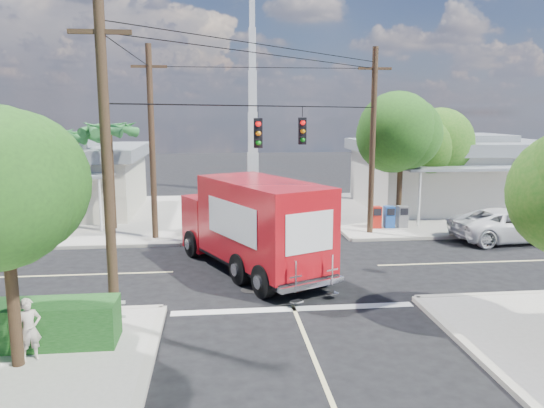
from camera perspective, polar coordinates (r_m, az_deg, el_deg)
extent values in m
plane|color=black|center=(20.67, 0.60, -6.97)|extent=(120.00, 120.00, 0.00)
cube|color=#A7A196|center=(33.94, 17.09, -0.63)|extent=(14.00, 14.00, 0.14)
cube|color=#AEA99A|center=(31.85, 5.43, -0.90)|extent=(0.25, 14.00, 0.14)
cube|color=#AEA99A|center=(27.79, 22.74, -3.22)|extent=(14.00, 0.25, 0.14)
cube|color=#A7A196|center=(32.39, -21.56, -1.37)|extent=(14.00, 14.00, 0.14)
cube|color=#AEA99A|center=(31.26, -9.10, -1.18)|extent=(0.25, 14.00, 0.14)
cube|color=#AEA99A|center=(25.87, -25.61, -4.35)|extent=(14.00, 0.25, 0.14)
cube|color=beige|center=(30.34, -1.62, -1.52)|extent=(0.12, 12.00, 0.01)
cube|color=beige|center=(23.96, 25.21, -5.56)|extent=(12.00, 0.12, 0.01)
cube|color=beige|center=(21.92, -26.56, -7.04)|extent=(12.00, 0.12, 0.01)
cube|color=silver|center=(16.63, 2.37, -11.20)|extent=(7.50, 0.40, 0.01)
cube|color=silver|center=(35.20, 18.84, 2.56)|extent=(11.00, 8.00, 3.40)
cube|color=gray|center=(35.02, 19.03, 5.88)|extent=(11.80, 8.80, 0.70)
cube|color=gray|center=(34.99, 19.07, 6.70)|extent=(6.05, 4.40, 0.50)
cube|color=gray|center=(30.73, 22.79, 3.58)|extent=(9.90, 1.80, 0.15)
cylinder|color=silver|center=(28.31, 15.56, 0.56)|extent=(0.12, 0.12, 2.90)
cube|color=beige|center=(33.84, -22.71, 1.88)|extent=(10.00, 8.00, 3.20)
cube|color=gray|center=(33.65, -22.93, 5.16)|extent=(10.80, 8.80, 0.70)
cube|color=gray|center=(33.62, -22.99, 6.01)|extent=(5.50, 4.40, 0.50)
cube|color=gray|center=(29.08, -25.55, 2.68)|extent=(9.00, 1.80, 0.15)
cylinder|color=silver|center=(27.42, -17.99, -0.07)|extent=(0.12, 0.12, 2.70)
cube|color=silver|center=(40.00, -2.06, 3.40)|extent=(0.80, 0.80, 3.00)
cube|color=silver|center=(39.78, -2.08, 7.70)|extent=(0.70, 0.70, 3.00)
cube|color=silver|center=(39.78, -2.11, 12.02)|extent=(0.60, 0.60, 3.00)
cube|color=silver|center=(40.01, -2.14, 16.32)|extent=(0.50, 0.50, 3.00)
cube|color=silver|center=(40.46, -2.17, 20.54)|extent=(0.40, 0.40, 3.00)
cylinder|color=#422D1C|center=(13.61, -26.17, -8.20)|extent=(0.28, 0.28, 3.71)
sphere|color=#224B18|center=(13.12, -26.93, 1.51)|extent=(3.71, 3.71, 3.71)
sphere|color=#224B18|center=(12.74, -25.89, 0.84)|extent=(3.25, 3.25, 3.25)
cylinder|color=#422D1C|center=(28.37, 13.55, 1.89)|extent=(0.28, 0.28, 4.10)
sphere|color=#224B18|center=(28.14, 13.76, 7.05)|extent=(4.10, 4.10, 4.10)
sphere|color=#224B18|center=(28.19, 12.87, 7.61)|extent=(3.33, 3.33, 3.33)
sphere|color=#224B18|center=(27.99, 14.64, 6.74)|extent=(3.58, 3.58, 3.58)
cylinder|color=#422D1C|center=(31.38, 16.67, 2.01)|extent=(0.28, 0.28, 3.58)
sphere|color=#226115|center=(31.17, 16.87, 6.10)|extent=(3.58, 3.58, 3.58)
sphere|color=#226115|center=(31.19, 16.07, 6.55)|extent=(2.91, 2.91, 2.91)
sphere|color=#226115|center=(31.04, 17.67, 5.83)|extent=(3.14, 3.14, 3.14)
cylinder|color=#422D1C|center=(27.84, -16.82, 2.53)|extent=(0.24, 0.24, 5.00)
cone|color=#27702F|center=(27.49, -15.23, 7.96)|extent=(0.50, 2.06, 0.98)
cone|color=#27702F|center=(28.24, -15.69, 7.98)|extent=(1.92, 1.68, 0.98)
cone|color=#27702F|center=(28.55, -17.15, 7.93)|extent=(2.12, 0.95, 0.98)
cone|color=#27702F|center=(28.19, -18.57, 7.83)|extent=(1.34, 2.07, 0.98)
cone|color=#27702F|center=(27.43, -18.92, 7.77)|extent=(1.34, 2.07, 0.98)
cone|color=#27702F|center=(26.83, -17.86, 7.80)|extent=(2.12, 0.95, 0.98)
cone|color=#27702F|center=(26.86, -16.18, 7.88)|extent=(1.92, 1.68, 0.98)
cylinder|color=#422D1C|center=(29.74, -20.06, 2.41)|extent=(0.24, 0.24, 4.60)
cone|color=#27702F|center=(29.35, -18.62, 7.11)|extent=(0.50, 2.06, 0.98)
cone|color=#27702F|center=(30.11, -18.97, 7.14)|extent=(1.92, 1.68, 0.98)
cone|color=#27702F|center=(30.45, -20.31, 7.09)|extent=(2.12, 0.95, 0.98)
cone|color=#27702F|center=(30.14, -21.66, 6.99)|extent=(1.34, 2.07, 0.98)
cone|color=#27702F|center=(29.39, -22.07, 6.91)|extent=(1.34, 2.07, 0.98)
cone|color=#27702F|center=(28.76, -21.15, 6.91)|extent=(2.12, 0.95, 0.98)
cone|color=#27702F|center=(28.74, -19.59, 7.01)|extent=(1.92, 1.68, 0.98)
cylinder|color=#473321|center=(14.81, -17.32, 3.68)|extent=(0.28, 0.28, 9.00)
cube|color=#473321|center=(14.87, -18.03, 17.20)|extent=(1.60, 0.12, 0.12)
cylinder|color=#473321|center=(26.01, 10.76, 6.41)|extent=(0.28, 0.28, 9.00)
cube|color=#473321|center=(26.05, 11.02, 14.12)|extent=(1.60, 0.12, 0.12)
cylinder|color=#473321|center=(25.06, -12.79, 6.22)|extent=(0.28, 0.28, 9.00)
cube|color=#473321|center=(25.10, -13.10, 14.21)|extent=(1.60, 0.12, 0.12)
cylinder|color=black|center=(19.79, 0.63, 10.49)|extent=(10.43, 10.43, 0.04)
cube|color=black|center=(18.93, -1.51, 7.64)|extent=(0.30, 0.24, 1.05)
sphere|color=red|center=(18.78, -1.48, 8.63)|extent=(0.20, 0.20, 0.20)
cube|color=black|center=(21.05, 3.27, 7.85)|extent=(0.30, 0.24, 1.05)
sphere|color=red|center=(20.90, 3.34, 8.74)|extent=(0.20, 0.20, 0.20)
cube|color=silver|center=(16.04, -26.17, -11.20)|extent=(5.94, 0.05, 0.08)
cube|color=silver|center=(15.91, -26.28, -9.85)|extent=(5.94, 0.05, 0.08)
cube|color=silver|center=(15.26, -16.11, -11.02)|extent=(0.09, 0.06, 1.00)
cube|color=red|center=(27.61, 11.10, -1.39)|extent=(0.50, 0.50, 1.10)
cube|color=#1E4B9D|center=(27.82, 12.48, -1.35)|extent=(0.50, 0.50, 1.10)
cube|color=slate|center=(28.06, 13.84, -1.32)|extent=(0.50, 0.50, 1.10)
cube|color=black|center=(20.38, -2.30, -5.59)|extent=(5.46, 8.13, 0.25)
cube|color=red|center=(22.87, -6.06, -1.85)|extent=(2.93, 2.59, 2.23)
cube|color=black|center=(23.43, -6.82, -0.58)|extent=(2.03, 1.13, 0.96)
cube|color=silver|center=(23.83, -6.97, -3.13)|extent=(2.16, 1.10, 0.35)
cube|color=red|center=(19.26, -1.01, -1.85)|extent=(4.78, 6.39, 2.93)
cube|color=white|center=(19.90, 2.18, -1.03)|extent=(1.56, 3.31, 1.32)
cube|color=white|center=(18.63, -4.43, -1.80)|extent=(1.56, 3.31, 1.32)
cube|color=white|center=(16.80, 4.08, -3.08)|extent=(1.66, 0.79, 1.32)
cube|color=silver|center=(17.15, 4.27, -8.61)|extent=(2.31, 1.26, 0.18)
cube|color=silver|center=(16.53, 2.54, -7.82)|extent=(0.44, 0.25, 1.01)
cube|color=silver|center=(17.33, 6.46, -7.04)|extent=(0.44, 0.25, 1.01)
cylinder|color=black|center=(22.46, -8.55, -4.24)|extent=(0.77, 1.14, 1.11)
cylinder|color=black|center=(23.42, -3.29, -3.56)|extent=(0.77, 1.14, 1.11)
cylinder|color=black|center=(17.39, -0.94, -8.32)|extent=(0.77, 1.14, 1.11)
cylinder|color=black|center=(18.62, 5.29, -7.12)|extent=(0.77, 1.14, 1.11)
imported|color=silver|center=(27.21, 24.27, -2.09)|extent=(5.70, 2.98, 1.53)
imported|color=beige|center=(14.10, -24.66, -12.17)|extent=(0.67, 0.60, 1.53)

